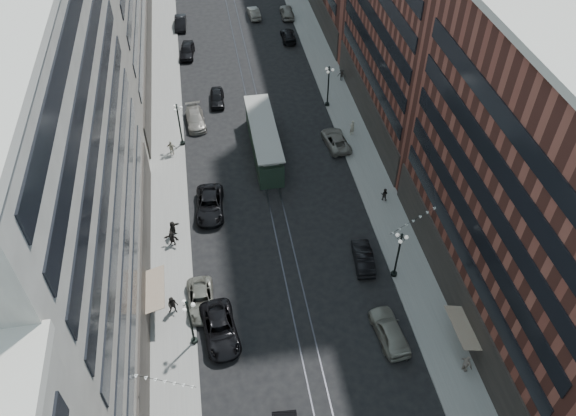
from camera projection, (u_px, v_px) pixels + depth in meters
ground at (255, 113)px, 70.24m from camera, size 220.00×220.00×0.00m
sidewalk_west at (165, 79)px, 75.92m from camera, size 4.00×180.00×0.15m
sidewalk_east at (324, 65)px, 78.59m from camera, size 4.00×180.00×0.15m
rail_west at (241, 72)px, 77.22m from camera, size 0.12×180.00×0.02m
rail_east at (251, 71)px, 77.38m from camera, size 0.12×180.00×0.02m
building_west_mid at (56, 188)px, 39.34m from camera, size 8.00×36.00×28.00m
building_east_mid at (533, 201)px, 41.33m from camera, size 8.00×30.00×24.00m
lamppost_sw_far at (190, 321)px, 44.36m from camera, size 1.03×1.14×5.52m
lamppost_sw_mid at (179, 123)px, 63.43m from camera, size 1.03×1.14×5.52m
lamppost_se_far at (398, 254)px, 49.42m from camera, size 1.03×1.14×5.52m
lamppost_se_mid at (328, 85)px, 69.20m from camera, size 1.03×1.14×5.52m
streetcar at (264, 141)px, 63.47m from camera, size 2.87×12.98×3.59m
car_2 at (220, 329)px, 46.47m from camera, size 3.35×6.21×1.65m
car_4 at (390, 331)px, 46.28m from camera, size 2.54×5.40×1.78m
pedestrian_2 at (173, 305)px, 47.86m from camera, size 1.01×0.66×1.92m
pedestrian_4 at (466, 364)px, 43.88m from camera, size 0.89×1.21×1.88m
car_7 at (210, 205)px, 57.13m from camera, size 3.23×6.21×1.67m
car_8 at (195, 119)px, 68.08m from camera, size 2.50×5.44×1.54m
car_9 at (187, 51)px, 79.91m from camera, size 2.56×5.10×1.67m
car_10 at (363, 257)px, 52.18m from camera, size 2.08×4.78×1.53m
car_11 at (336, 140)px, 65.07m from camera, size 2.96×5.46×1.45m
car_12 at (288, 36)px, 83.40m from camera, size 2.09×4.89×1.40m
car_13 at (217, 98)px, 71.38m from camera, size 2.03×4.50×1.50m
car_14 at (254, 13)px, 88.76m from camera, size 1.88×4.57×1.47m
pedestrian_5 at (172, 238)px, 53.64m from camera, size 1.56×0.95×1.62m
pedestrian_6 at (171, 148)px, 63.47m from camera, size 1.17×0.74×1.85m
pedestrian_7 at (384, 194)px, 58.18m from camera, size 0.83×0.70×1.50m
pedestrian_8 at (352, 127)px, 66.22m from camera, size 0.82×0.69×1.91m
pedestrian_9 at (341, 75)px, 74.93m from camera, size 1.14×0.82×1.63m
car_extra_0 at (180, 23)px, 86.23m from camera, size 1.90×4.83×1.56m
car_extra_1 at (201, 300)px, 48.76m from camera, size 2.35×5.03×1.39m
car_extra_2 at (287, 12)px, 88.82m from camera, size 2.13×4.94×1.66m
pedestrian_extra_0 at (173, 229)px, 54.44m from camera, size 1.29×1.66×1.79m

